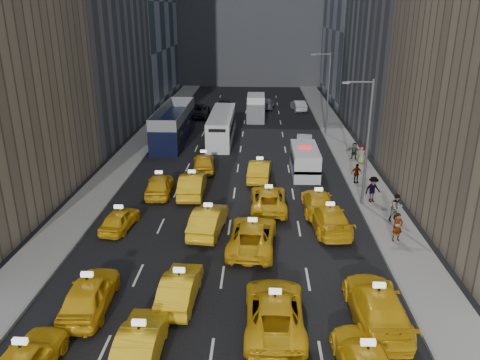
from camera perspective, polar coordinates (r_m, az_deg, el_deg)
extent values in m
plane|color=black|center=(23.58, -2.55, -14.29)|extent=(160.00, 160.00, 0.00)
cube|color=gray|center=(47.92, -12.65, 3.60)|extent=(3.00, 90.00, 0.15)
cube|color=gray|center=(47.11, 12.91, 3.30)|extent=(3.00, 90.00, 0.15)
cube|color=slate|center=(47.56, -10.96, 3.62)|extent=(0.15, 90.00, 0.18)
cube|color=slate|center=(46.86, 11.17, 3.36)|extent=(0.15, 90.00, 0.18)
cylinder|color=#595B60|center=(33.43, 15.25, 4.12)|extent=(0.20, 0.20, 9.00)
cylinder|color=#595B60|center=(32.37, 14.37, 11.50)|extent=(1.80, 0.12, 0.12)
cube|color=slate|center=(32.20, 12.77, 11.49)|extent=(0.50, 0.22, 0.12)
cylinder|color=#595B60|center=(52.65, 10.68, 10.17)|extent=(0.20, 0.20, 9.00)
cylinder|color=#595B60|center=(51.98, 9.97, 14.87)|extent=(1.80, 0.12, 0.12)
cube|color=slate|center=(51.88, 8.95, 14.86)|extent=(0.50, 0.22, 0.12)
imported|color=#EBAF13|center=(20.21, -12.03, -18.85)|extent=(1.62, 4.60, 1.51)
imported|color=#EBAF13|center=(23.54, -17.88, -13.06)|extent=(2.13, 4.90, 1.64)
imported|color=#EBAF13|center=(23.24, -7.33, -12.85)|extent=(1.76, 4.54, 1.47)
imported|color=#EBAF13|center=(21.51, 4.24, -15.61)|extent=(2.61, 5.64, 1.56)
imported|color=#EBAF13|center=(22.54, 16.35, -14.46)|extent=(2.35, 5.76, 1.67)
imported|color=#EBAF13|center=(30.98, -14.46, -4.67)|extent=(2.02, 4.04, 1.32)
imported|color=#EBAF13|center=(29.64, -3.88, -4.87)|extent=(2.27, 5.12, 1.63)
imported|color=#EBAF13|center=(27.72, 1.52, -6.75)|extent=(3.04, 5.88, 1.59)
imported|color=#EBAF13|center=(30.42, 10.83, -4.59)|extent=(2.64, 5.55, 1.56)
imported|color=#EBAF13|center=(35.93, -9.78, -0.57)|extent=(2.18, 4.76, 1.58)
imported|color=#EBAF13|center=(35.50, -5.84, -0.56)|extent=(1.90, 5.12, 1.67)
imported|color=#EBAF13|center=(32.96, 3.49, -2.34)|extent=(2.50, 5.36, 1.49)
imported|color=#EBAF13|center=(32.91, 9.49, -2.66)|extent=(2.05, 5.01, 1.45)
imported|color=#EBAF13|center=(40.83, -4.43, 2.18)|extent=(2.30, 4.69, 1.54)
imported|color=#EBAF13|center=(38.64, 2.41, 1.22)|extent=(2.06, 4.99, 1.61)
cube|color=silver|center=(40.30, 7.89, 2.35)|extent=(2.93, 5.92, 2.27)
cylinder|color=black|center=(38.61, 6.72, 0.53)|extent=(0.28, 0.91, 0.91)
cylinder|color=black|center=(38.80, 9.47, 0.49)|extent=(0.28, 0.91, 0.91)
cylinder|color=black|center=(42.27, 6.36, 2.30)|extent=(0.28, 0.91, 0.91)
cylinder|color=black|center=(42.44, 8.87, 2.25)|extent=(0.28, 0.91, 0.91)
cube|color=navy|center=(40.35, 7.88, 2.14)|extent=(2.97, 5.93, 0.26)
cube|color=red|center=(39.95, 7.97, 4.01)|extent=(1.07, 0.50, 0.17)
cube|color=black|center=(50.38, -8.09, 6.71)|extent=(4.44, 12.54, 3.57)
cylinder|color=black|center=(45.99, -10.67, 3.67)|extent=(0.28, 1.10, 1.10)
cylinder|color=black|center=(45.49, -7.61, 3.66)|extent=(0.28, 1.10, 1.10)
cylinder|color=black|center=(55.90, -8.35, 6.73)|extent=(0.28, 1.10, 1.10)
cylinder|color=black|center=(55.49, -5.81, 6.74)|extent=(0.28, 1.10, 1.10)
cube|color=silver|center=(50.53, -2.24, 6.56)|extent=(3.73, 11.50, 2.92)
cylinder|color=black|center=(46.29, -3.96, 4.08)|extent=(0.28, 1.10, 1.10)
cylinder|color=black|center=(46.11, -1.41, 4.06)|extent=(0.28, 1.10, 1.10)
cylinder|color=black|center=(55.42, -2.91, 6.80)|extent=(0.28, 1.10, 1.10)
cylinder|color=black|center=(55.28, -0.77, 6.79)|extent=(0.28, 1.10, 1.10)
cube|color=white|center=(60.40, 1.94, 8.83)|extent=(3.03, 6.66, 2.94)
cylinder|color=black|center=(58.34, 0.97, 7.51)|extent=(0.28, 1.10, 1.10)
cylinder|color=black|center=(58.33, 2.85, 7.48)|extent=(0.28, 1.10, 1.10)
cylinder|color=black|center=(62.86, 1.07, 8.43)|extent=(0.28, 1.10, 1.10)
cylinder|color=black|center=(62.85, 2.83, 8.41)|extent=(0.28, 1.10, 1.10)
imported|color=#A2A4AA|center=(48.25, 7.84, 4.81)|extent=(1.88, 4.45, 1.43)
imported|color=black|center=(61.99, -5.10, 8.45)|extent=(3.11, 6.14, 1.66)
imported|color=gray|center=(67.26, 3.24, 9.34)|extent=(2.52, 5.25, 1.47)
imported|color=black|center=(65.70, -1.94, 9.15)|extent=(1.92, 4.65, 1.58)
imported|color=#B2B6BA|center=(66.06, 7.16, 9.01)|extent=(2.09, 4.59, 1.46)
imported|color=gray|center=(29.64, 18.64, -5.46)|extent=(0.74, 0.58, 1.80)
imported|color=gray|center=(32.33, 18.54, -3.22)|extent=(1.03, 0.82, 1.86)
imported|color=gray|center=(34.96, 15.89, -1.11)|extent=(1.35, 0.91, 1.93)
imported|color=gray|center=(38.55, 14.00, 0.80)|extent=(1.00, 0.61, 1.59)
imported|color=gray|center=(43.61, 14.60, 3.06)|extent=(0.94, 0.73, 1.69)
imported|color=gray|center=(44.75, 13.75, 3.47)|extent=(1.48, 0.91, 1.54)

